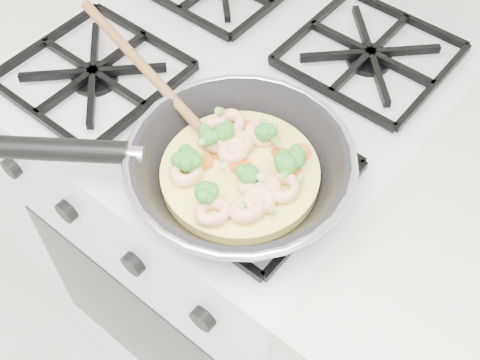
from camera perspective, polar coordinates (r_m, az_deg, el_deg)
The scene contains 3 objects.
stove at distance 1.30m, azimuth -0.44°, elevation -4.18°, with size 0.60×0.60×0.92m.
counter_left at distance 1.75m, azimuth -21.36°, elevation 10.03°, with size 1.00×0.60×0.90m.
skillet at distance 0.76m, azimuth -0.45°, elevation 1.28°, with size 0.47×0.34×0.10m.
Camera 1 is at (0.45, 1.16, 1.56)m, focal length 45.81 mm.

